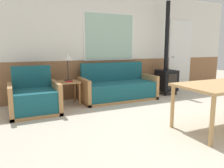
{
  "coord_description": "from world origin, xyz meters",
  "views": [
    {
      "loc": [
        -2.84,
        -2.63,
        1.29
      ],
      "look_at": [
        -1.06,
        1.15,
        0.58
      ],
      "focal_mm": 35.0,
      "sensor_mm": 36.0,
      "label": 1
    }
  ],
  "objects_px": {
    "table_lamp": "(68,59)",
    "wood_stove": "(166,74)",
    "armchair": "(35,99)",
    "couch": "(118,89)",
    "side_table": "(69,86)"
  },
  "relations": [
    {
      "from": "couch",
      "to": "wood_stove",
      "type": "xyz_separation_m",
      "value": [
        1.52,
        0.06,
        0.28
      ]
    },
    {
      "from": "table_lamp",
      "to": "wood_stove",
      "type": "distance_m",
      "value": 2.76
    },
    {
      "from": "couch",
      "to": "armchair",
      "type": "relative_size",
      "value": 1.99
    },
    {
      "from": "armchair",
      "to": "table_lamp",
      "type": "bearing_deg",
      "value": 27.14
    },
    {
      "from": "table_lamp",
      "to": "wood_stove",
      "type": "height_order",
      "value": "wood_stove"
    },
    {
      "from": "armchair",
      "to": "couch",
      "type": "bearing_deg",
      "value": 6.5
    },
    {
      "from": "couch",
      "to": "table_lamp",
      "type": "relative_size",
      "value": 3.03
    },
    {
      "from": "couch",
      "to": "table_lamp",
      "type": "xyz_separation_m",
      "value": [
        -1.2,
        0.15,
        0.75
      ]
    },
    {
      "from": "armchair",
      "to": "side_table",
      "type": "xyz_separation_m",
      "value": [
        0.77,
        0.36,
        0.15
      ]
    },
    {
      "from": "couch",
      "to": "wood_stove",
      "type": "height_order",
      "value": "wood_stove"
    },
    {
      "from": "table_lamp",
      "to": "couch",
      "type": "bearing_deg",
      "value": -7.04
    },
    {
      "from": "armchair",
      "to": "wood_stove",
      "type": "distance_m",
      "value": 3.54
    },
    {
      "from": "table_lamp",
      "to": "wood_stove",
      "type": "bearing_deg",
      "value": -1.9
    },
    {
      "from": "side_table",
      "to": "wood_stove",
      "type": "xyz_separation_m",
      "value": [
        2.73,
        -0.01,
        0.13
      ]
    },
    {
      "from": "wood_stove",
      "to": "armchair",
      "type": "bearing_deg",
      "value": -174.39
    }
  ]
}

